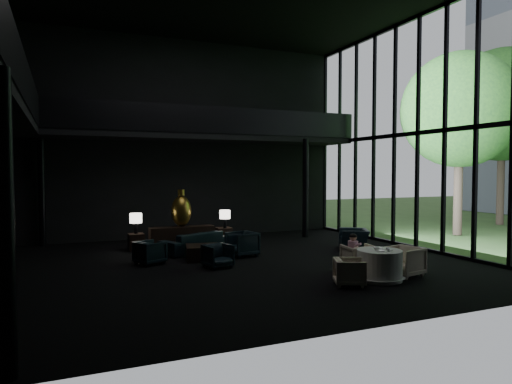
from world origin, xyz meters
name	(u,v)px	position (x,y,z in m)	size (l,w,h in m)	color
floor	(227,265)	(0.00, 0.00, 0.00)	(14.00, 12.00, 0.02)	black
wall_back	(177,139)	(0.00, 6.00, 4.00)	(14.00, 0.04, 8.00)	black
wall_front	(349,91)	(0.00, -6.00, 4.00)	(14.00, 0.04, 8.00)	black
curtain_wall	(418,133)	(6.95, 0.00, 4.00)	(0.20, 12.00, 8.00)	black
mezzanine_back	(208,138)	(1.00, 5.00, 4.00)	(12.00, 2.00, 0.25)	black
railing_left	(30,92)	(-5.00, 0.00, 4.60)	(0.06, 12.00, 1.00)	black
railing_back	(216,120)	(1.00, 4.00, 4.60)	(12.00, 0.06, 1.00)	black
column_sw	(5,225)	(-5.00, -5.70, 2.00)	(0.24, 0.24, 4.00)	black
column_nw	(42,190)	(-5.00, 5.70, 2.00)	(0.24, 0.24, 4.00)	black
column_ne	(305,188)	(4.80, 4.00, 2.00)	(0.24, 0.24, 4.00)	black
tree_near	(460,110)	(11.00, 2.00, 5.23)	(4.80, 4.80, 7.65)	#382D23
tree_far	(502,105)	(16.00, 4.00, 5.99)	(5.60, 5.60, 8.80)	#382D23
console	(182,237)	(-0.44, 3.54, 0.36)	(2.27, 0.52, 0.72)	black
bronze_urn	(181,211)	(-0.44, 3.63, 1.29)	(0.71, 0.71, 1.32)	#945522
side_table_left	(136,242)	(-2.04, 3.50, 0.28)	(0.51, 0.51, 0.57)	black
table_lamp_left	(136,219)	(-2.04, 3.54, 1.06)	(0.41, 0.41, 0.69)	black
side_table_right	(224,236)	(1.16, 3.67, 0.30)	(0.54, 0.54, 0.60)	black
table_lamp_right	(225,215)	(1.16, 3.52, 1.07)	(0.40, 0.40, 0.66)	black
sofa	(194,237)	(-0.32, 2.32, 0.50)	(2.57, 0.75, 1.01)	#132735
lounge_armchair_west	(150,252)	(-2.01, 0.96, 0.36)	(0.70, 0.65, 0.72)	black
lounge_armchair_east	(242,241)	(0.89, 1.07, 0.47)	(0.91, 0.85, 0.94)	#142633
lounge_armchair_south	(218,256)	(-0.36, -0.26, 0.33)	(0.65, 0.61, 0.67)	black
window_armchair	(354,236)	(4.92, 0.78, 0.46)	(1.06, 0.69, 0.92)	black
coffee_table	(203,253)	(-0.43, 0.99, 0.22)	(0.99, 0.99, 0.44)	black
dining_table	(379,267)	(2.85, -3.22, 0.33)	(1.25, 1.25, 0.75)	white
dining_chair_north	(359,257)	(2.93, -2.29, 0.42)	(0.81, 0.76, 0.84)	beige
dining_chair_east	(404,259)	(3.71, -3.10, 0.45)	(0.87, 0.82, 0.90)	beige
dining_chair_west	(350,272)	(1.87, -3.37, 0.32)	(0.62, 0.58, 0.64)	beige
child	(353,245)	(2.78, -2.22, 0.74)	(0.27, 0.27, 0.58)	silver
plate_a	(380,251)	(2.77, -3.33, 0.76)	(0.23, 0.23, 0.01)	white
plate_b	(379,248)	(3.01, -3.00, 0.76)	(0.20, 0.20, 0.01)	white
saucer	(390,250)	(3.03, -3.39, 0.76)	(0.15, 0.15, 0.01)	white
coffee_cup	(387,248)	(3.05, -3.27, 0.79)	(0.07, 0.07, 0.05)	white
cereal_bowl	(377,248)	(2.82, -3.14, 0.79)	(0.15, 0.15, 0.08)	white
cream_pot	(389,250)	(2.90, -3.50, 0.78)	(0.06, 0.06, 0.07)	#99999E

